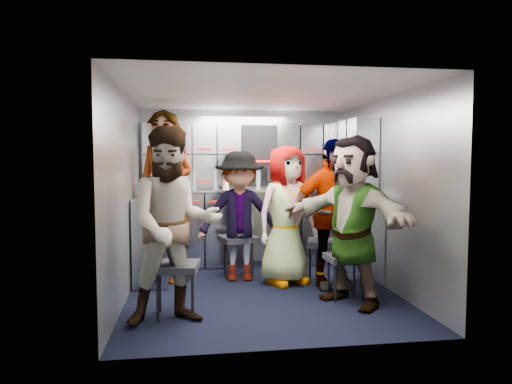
{
  "coord_description": "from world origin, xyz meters",
  "views": [
    {
      "loc": [
        -0.74,
        -4.75,
        1.41
      ],
      "look_at": [
        -0.01,
        0.35,
        1.05
      ],
      "focal_mm": 32.0,
      "sensor_mm": 36.0,
      "label": 1
    }
  ],
  "objects": [
    {
      "name": "attendant_arc_b",
      "position": [
        -0.18,
        0.54,
        0.76
      ],
      "size": [
        1.02,
        0.63,
        1.52
      ],
      "primitive_type": "imported",
      "rotation": [
        0.0,
        0.0,
        -0.07
      ],
      "color": "black",
      "rests_on": "ground"
    },
    {
      "name": "right_cabinet",
      "position": [
        1.25,
        0.6,
        0.5
      ],
      "size": [
        0.28,
        1.2,
        1.0
      ],
      "primitive_type": "cube",
      "color": "#989DA7",
      "rests_on": "ground"
    },
    {
      "name": "attendant_arc_d",
      "position": [
        0.79,
        0.08,
        0.83
      ],
      "size": [
        0.98,
        0.43,
        1.65
      ],
      "primitive_type": "imported",
      "rotation": [
        0.0,
        0.0,
        0.03
      ],
      "color": "black",
      "rests_on": "ground"
    },
    {
      "name": "attendant_arc_a",
      "position": [
        -0.89,
        -0.81,
        0.85
      ],
      "size": [
        0.93,
        0.79,
        1.71
      ],
      "primitive_type": "imported",
      "rotation": [
        0.0,
        0.0,
        0.18
      ],
      "color": "black",
      "rests_on": "ground"
    },
    {
      "name": "cup_left",
      "position": [
        -0.29,
        1.23,
        1.09
      ],
      "size": [
        0.08,
        0.08,
        0.11
      ],
      "primitive_type": "cylinder",
      "color": "beige",
      "rests_on": "counter"
    },
    {
      "name": "bottle_right",
      "position": [
        0.15,
        1.24,
        1.15
      ],
      "size": [
        0.06,
        0.06,
        0.24
      ],
      "primitive_type": "cylinder",
      "color": "white",
      "rests_on": "counter"
    },
    {
      "name": "jump_seat_near_left",
      "position": [
        -0.89,
        -0.63,
        0.43
      ],
      "size": [
        0.46,
        0.44,
        0.49
      ],
      "rotation": [
        0.0,
        0.0,
        -0.14
      ],
      "color": "black",
      "rests_on": "ground"
    },
    {
      "name": "wall_back",
      "position": [
        0.0,
        1.5,
        1.05
      ],
      "size": [
        2.8,
        0.04,
        2.1
      ],
      "primitive_type": "cube",
      "color": "#8E949B",
      "rests_on": "ground"
    },
    {
      "name": "coffee_niche",
      "position": [
        0.18,
        1.41,
        1.47
      ],
      "size": [
        0.46,
        0.16,
        0.84
      ],
      "primitive_type": null,
      "color": "black",
      "rests_on": "wall_back"
    },
    {
      "name": "locker_bank_back",
      "position": [
        0.0,
        1.35,
        1.49
      ],
      "size": [
        2.68,
        0.28,
        0.82
      ],
      "primitive_type": "cube",
      "color": "#989DA7",
      "rests_on": "wall_back"
    },
    {
      "name": "floor",
      "position": [
        0.0,
        0.0,
        0.0
      ],
      "size": [
        3.0,
        3.0,
        0.0
      ],
      "primitive_type": "plane",
      "color": "black",
      "rests_on": "ground"
    },
    {
      "name": "attendant_arc_c",
      "position": [
        0.34,
        0.32,
        0.79
      ],
      "size": [
        0.91,
        0.76,
        1.58
      ],
      "primitive_type": "imported",
      "rotation": [
        0.0,
        0.0,
        0.39
      ],
      "color": "black",
      "rests_on": "ground"
    },
    {
      "name": "jump_seat_mid_left",
      "position": [
        -0.18,
        0.72,
        0.43
      ],
      "size": [
        0.5,
        0.49,
        0.49
      ],
      "rotation": [
        0.0,
        0.0,
        0.26
      ],
      "color": "black",
      "rests_on": "ground"
    },
    {
      "name": "cup_right",
      "position": [
        0.73,
        1.23,
        1.08
      ],
      "size": [
        0.08,
        0.08,
        0.1
      ],
      "primitive_type": "cylinder",
      "color": "beige",
      "rests_on": "counter"
    },
    {
      "name": "cart_bank_back",
      "position": [
        0.0,
        1.29,
        0.49
      ],
      "size": [
        2.68,
        0.38,
        0.99
      ],
      "primitive_type": "cube",
      "color": "#989DA7",
      "rests_on": "ground"
    },
    {
      "name": "counter",
      "position": [
        0.0,
        1.29,
        1.01
      ],
      "size": [
        2.68,
        0.42,
        0.03
      ],
      "primitive_type": "cube",
      "color": "silver",
      "rests_on": "cart_bank_back"
    },
    {
      "name": "jump_seat_mid_right",
      "position": [
        0.79,
        0.26,
        0.44
      ],
      "size": [
        0.52,
        0.51,
        0.49
      ],
      "rotation": [
        0.0,
        0.0,
        -0.33
      ],
      "color": "black",
      "rests_on": "ground"
    },
    {
      "name": "red_latch_strip",
      "position": [
        0.0,
        1.09,
        0.88
      ],
      "size": [
        2.6,
        0.02,
        0.03
      ],
      "primitive_type": "cube",
      "color": "#A61D18",
      "rests_on": "cart_bank_back"
    },
    {
      "name": "wall_right",
      "position": [
        1.4,
        0.0,
        1.05
      ],
      "size": [
        0.04,
        3.0,
        2.1
      ],
      "primitive_type": "cube",
      "color": "#8E949B",
      "rests_on": "ground"
    },
    {
      "name": "wall_left",
      "position": [
        -1.4,
        0.0,
        1.05
      ],
      "size": [
        0.04,
        3.0,
        2.1
      ],
      "primitive_type": "cube",
      "color": "#8E949B",
      "rests_on": "ground"
    },
    {
      "name": "bottle_mid",
      "position": [
        -0.43,
        1.24,
        1.16
      ],
      "size": [
        0.07,
        0.07,
        0.26
      ],
      "primitive_type": "cylinder",
      "color": "white",
      "rests_on": "counter"
    },
    {
      "name": "bottle_left",
      "position": [
        -0.7,
        1.24,
        1.16
      ],
      "size": [
        0.07,
        0.07,
        0.27
      ],
      "primitive_type": "cylinder",
      "color": "white",
      "rests_on": "counter"
    },
    {
      "name": "locker_bank_right",
      "position": [
        1.25,
        0.7,
        1.49
      ],
      "size": [
        0.28,
        1.0,
        0.82
      ],
      "primitive_type": "cube",
      "color": "#989DA7",
      "rests_on": "wall_right"
    },
    {
      "name": "jump_seat_near_right",
      "position": [
        0.81,
        -0.34,
        0.4
      ],
      "size": [
        0.39,
        0.37,
        0.45
      ],
      "rotation": [
        0.0,
        0.0,
        0.03
      ],
      "color": "black",
      "rests_on": "ground"
    },
    {
      "name": "ceiling",
      "position": [
        0.0,
        0.0,
        2.1
      ],
      "size": [
        2.8,
        3.0,
        0.02
      ],
      "primitive_type": "cube",
      "color": "silver",
      "rests_on": "wall_back"
    },
    {
      "name": "attendant_standing",
      "position": [
        -1.05,
        0.65,
        1.0
      ],
      "size": [
        0.87,
        0.77,
        2.0
      ],
      "primitive_type": "imported",
      "rotation": [
        0.0,
        0.0,
        -0.51
      ],
      "color": "black",
      "rests_on": "ground"
    },
    {
      "name": "cart_bank_left",
      "position": [
        -1.19,
        0.56,
        0.49
      ],
      "size": [
        0.38,
        0.76,
        0.99
      ],
      "primitive_type": "cube",
      "color": "#989DA7",
      "rests_on": "ground"
    },
    {
      "name": "jump_seat_center",
      "position": [
        0.34,
        0.5,
        0.39
      ],
      "size": [
        0.48,
        0.47,
        0.44
      ],
      "rotation": [
        0.0,
        0.0,
        -0.42
      ],
      "color": "black",
      "rests_on": "ground"
    },
    {
      "name": "attendant_arc_e",
      "position": [
        0.81,
        -0.52,
        0.83
      ],
      "size": [
        1.21,
        1.58,
        1.66
      ],
      "primitive_type": "imported",
      "rotation": [
        0.0,
        0.0,
        -1.03
      ],
      "color": "black",
      "rests_on": "ground"
    }
  ]
}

